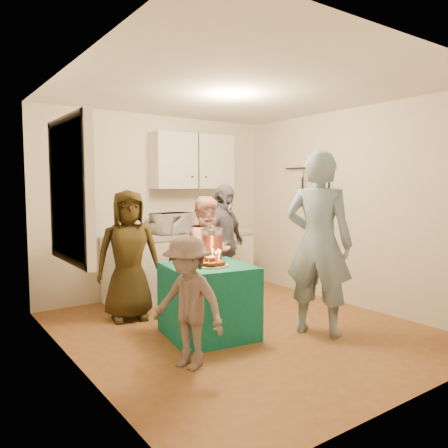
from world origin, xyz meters
TOP-DOWN VIEW (x-y plane):
  - floor at (0.00, 0.00)m, footprint 4.00×4.00m
  - ceiling at (0.00, 0.00)m, footprint 4.00×4.00m
  - back_wall at (0.00, 2.00)m, footprint 3.60×3.60m
  - left_wall at (-1.80, 0.00)m, footprint 4.00×4.00m
  - right_wall at (1.80, 0.00)m, footprint 4.00×4.00m
  - window_night at (-1.77, 0.30)m, footprint 0.04×1.00m
  - counter at (0.20, 1.70)m, footprint 2.20×0.58m
  - countertop at (0.20, 1.70)m, footprint 2.24×0.62m
  - upper_cabinet at (0.50, 1.85)m, footprint 1.30×0.30m
  - pot_rack at (1.72, 0.70)m, footprint 0.12×1.00m
  - microwave at (0.05, 1.70)m, footprint 0.58×0.42m
  - party_table at (-0.42, 0.04)m, footprint 0.97×0.97m
  - donut_cake at (-0.43, -0.02)m, footprint 0.38×0.38m
  - punch_jar at (-0.19, 0.30)m, footprint 0.22×0.22m
  - man_birthday at (0.57, -0.58)m, footprint 0.75×0.85m
  - woman_back_left at (-0.87, 1.08)m, footprint 0.85×0.66m
  - woman_back_center at (0.07, 0.78)m, footprint 0.80×0.68m
  - woman_back_right at (0.45, 1.01)m, footprint 1.02×0.72m
  - child_near_left at (-1.01, -0.54)m, footprint 0.67×0.85m

SIDE VIEW (x-z plane):
  - floor at x=0.00m, z-range 0.00..0.00m
  - party_table at x=-0.42m, z-range 0.00..0.76m
  - counter at x=0.20m, z-range 0.00..0.86m
  - child_near_left at x=-1.01m, z-range 0.00..1.16m
  - woman_back_center at x=0.07m, z-range 0.00..1.46m
  - woman_back_left at x=-0.87m, z-range 0.00..1.55m
  - woman_back_right at x=0.45m, z-range 0.00..1.61m
  - donut_cake at x=-0.43m, z-range 0.76..0.94m
  - countertop at x=0.20m, z-range 0.86..0.91m
  - punch_jar at x=-0.19m, z-range 0.76..1.10m
  - man_birthday at x=0.57m, z-range 0.00..1.95m
  - microwave at x=0.05m, z-range 0.91..1.21m
  - back_wall at x=0.00m, z-range 1.30..1.30m
  - left_wall at x=-1.80m, z-range 1.30..1.30m
  - right_wall at x=1.80m, z-range 1.30..1.30m
  - window_night at x=-1.77m, z-range 0.95..2.15m
  - pot_rack at x=1.72m, z-range 1.30..1.90m
  - upper_cabinet at x=0.50m, z-range 1.55..2.35m
  - ceiling at x=0.00m, z-range 2.60..2.60m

